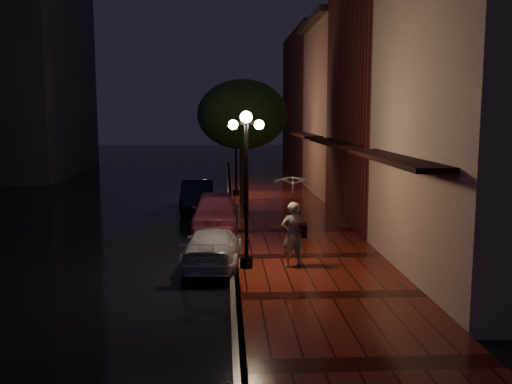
% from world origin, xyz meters
% --- Properties ---
extents(ground, '(120.00, 120.00, 0.00)m').
position_xyz_m(ground, '(0.00, 0.00, 0.00)').
color(ground, black).
rests_on(ground, ground).
extents(sidewalk, '(4.50, 60.00, 0.15)m').
position_xyz_m(sidewalk, '(2.25, 0.00, 0.07)').
color(sidewalk, '#4D140D').
rests_on(sidewalk, ground).
extents(curb, '(0.25, 60.00, 0.15)m').
position_xyz_m(curb, '(0.00, 0.00, 0.07)').
color(curb, '#595451').
rests_on(curb, ground).
extents(storefront_near, '(5.00, 8.00, 8.50)m').
position_xyz_m(storefront_near, '(7.00, -6.00, 4.25)').
color(storefront_near, gray).
rests_on(storefront_near, ground).
extents(storefront_mid, '(5.00, 8.00, 11.00)m').
position_xyz_m(storefront_mid, '(7.00, 2.00, 5.50)').
color(storefront_mid, '#511914').
rests_on(storefront_mid, ground).
extents(storefront_far, '(5.00, 8.00, 9.00)m').
position_xyz_m(storefront_far, '(7.00, 10.00, 4.50)').
color(storefront_far, '#8C5951').
rests_on(storefront_far, ground).
extents(storefront_extra, '(5.00, 12.00, 10.00)m').
position_xyz_m(storefront_extra, '(7.00, 20.00, 5.00)').
color(storefront_extra, '#511914').
rests_on(storefront_extra, ground).
extents(streetlamp_near, '(0.96, 0.36, 4.31)m').
position_xyz_m(streetlamp_near, '(0.35, -5.00, 2.60)').
color(streetlamp_near, black).
rests_on(streetlamp_near, sidewalk).
extents(streetlamp_far, '(0.96, 0.36, 4.31)m').
position_xyz_m(streetlamp_far, '(0.35, 9.00, 2.60)').
color(streetlamp_far, black).
rests_on(streetlamp_far, sidewalk).
extents(street_tree, '(4.16, 4.16, 5.80)m').
position_xyz_m(street_tree, '(0.61, 5.99, 4.24)').
color(street_tree, black).
rests_on(street_tree, sidewalk).
extents(pink_car, '(1.77, 4.26, 1.44)m').
position_xyz_m(pink_car, '(-0.60, 1.12, 0.72)').
color(pink_car, '#CC5477').
rests_on(pink_car, ground).
extents(navy_car, '(1.48, 4.14, 1.36)m').
position_xyz_m(navy_car, '(-1.49, 5.60, 0.68)').
color(navy_car, black).
rests_on(navy_car, ground).
extents(silver_car, '(1.85, 3.98, 1.13)m').
position_xyz_m(silver_car, '(-0.60, -4.22, 0.56)').
color(silver_car, '#B4B5BC').
rests_on(silver_car, ground).
extents(woman_with_umbrella, '(1.07, 1.09, 2.57)m').
position_xyz_m(woman_with_umbrella, '(1.64, -4.96, 1.85)').
color(woman_with_umbrella, silver).
rests_on(woman_with_umbrella, sidewalk).
extents(parking_meter, '(0.12, 0.11, 1.17)m').
position_xyz_m(parking_meter, '(0.15, -1.69, 0.86)').
color(parking_meter, black).
rests_on(parking_meter, sidewalk).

